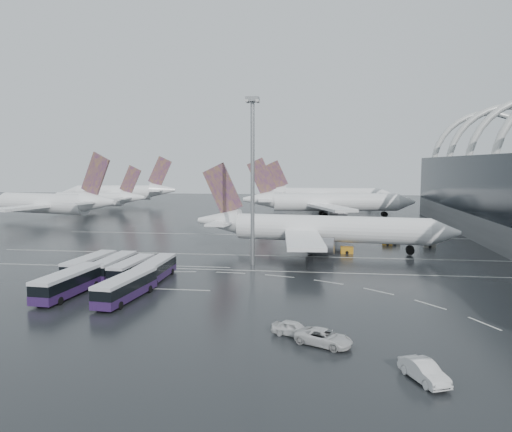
# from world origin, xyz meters

# --- Properties ---
(ground) EXTENTS (420.00, 420.00, 0.00)m
(ground) POSITION_xyz_m (0.00, 0.00, 0.00)
(ground) COLOR black
(ground) RESTS_ON ground
(lane_marking_near) EXTENTS (120.00, 0.25, 0.01)m
(lane_marking_near) POSITION_xyz_m (0.00, -2.00, 0.01)
(lane_marking_near) COLOR silver
(lane_marking_near) RESTS_ON ground
(lane_marking_mid) EXTENTS (120.00, 0.25, 0.01)m
(lane_marking_mid) POSITION_xyz_m (0.00, 12.00, 0.01)
(lane_marking_mid) COLOR silver
(lane_marking_mid) RESTS_ON ground
(lane_marking_far) EXTENTS (120.00, 0.25, 0.01)m
(lane_marking_far) POSITION_xyz_m (0.00, 40.00, 0.01)
(lane_marking_far) COLOR silver
(lane_marking_far) RESTS_ON ground
(bus_bay_line_south) EXTENTS (28.00, 0.25, 0.01)m
(bus_bay_line_south) POSITION_xyz_m (-24.00, -16.00, 0.01)
(bus_bay_line_south) COLOR silver
(bus_bay_line_south) RESTS_ON ground
(bus_bay_line_north) EXTENTS (28.00, 0.25, 0.01)m
(bus_bay_line_north) POSITION_xyz_m (-24.00, 0.00, 0.01)
(bus_bay_line_north) COLOR silver
(bus_bay_line_north) RESTS_ON ground
(airliner_main) EXTENTS (53.93, 46.94, 18.26)m
(airliner_main) POSITION_xyz_m (4.84, 18.47, 4.57)
(airliner_main) COLOR white
(airliner_main) RESTS_ON ground
(airliner_gate_b) EXTENTS (57.78, 51.41, 20.08)m
(airliner_gate_b) POSITION_xyz_m (7.58, 83.16, 5.02)
(airliner_gate_b) COLOR white
(airliner_gate_b) RESTS_ON ground
(airliner_gate_c) EXTENTS (54.57, 50.52, 19.50)m
(airliner_gate_c) POSITION_xyz_m (7.60, 126.41, 4.88)
(airliner_gate_c) COLOR white
(airliner_gate_c) RESTS_ON ground
(jet_remote_west) EXTENTS (49.14, 39.85, 21.53)m
(jet_remote_west) POSITION_xyz_m (-77.47, 61.38, 5.56)
(jet_remote_west) COLOR white
(jet_remote_west) RESTS_ON ground
(jet_remote_mid) EXTENTS (39.99, 32.16, 17.50)m
(jet_remote_mid) POSITION_xyz_m (-78.79, 95.10, 4.52)
(jet_remote_mid) COLOR white
(jet_remote_mid) RESTS_ON ground
(jet_remote_far) EXTENTS (49.07, 39.63, 21.34)m
(jet_remote_far) POSITION_xyz_m (-80.30, 123.21, 5.51)
(jet_remote_far) COLOR white
(jet_remote_far) RESTS_ON ground
(bus_row_near_a) EXTENTS (3.85, 12.88, 3.13)m
(bus_row_near_a) POSITION_xyz_m (-31.32, -9.07, 1.72)
(bus_row_near_a) COLOR #28123A
(bus_row_near_a) RESTS_ON ground
(bus_row_near_b) EXTENTS (3.28, 12.60, 3.08)m
(bus_row_near_b) POSITION_xyz_m (-27.33, -9.11, 1.69)
(bus_row_near_b) COLOR #28123A
(bus_row_near_b) RESTS_ON ground
(bus_row_near_c) EXTENTS (3.46, 12.17, 2.96)m
(bus_row_near_c) POSITION_xyz_m (-23.78, -10.42, 1.63)
(bus_row_near_c) COLOR #28123A
(bus_row_near_c) RESTS_ON ground
(bus_row_near_d) EXTENTS (3.10, 12.62, 3.10)m
(bus_row_near_d) POSITION_xyz_m (-19.83, -10.58, 1.70)
(bus_row_near_d) COLOR #28123A
(bus_row_near_d) RESTS_ON ground
(bus_row_far_a) EXTENTS (4.18, 13.81, 3.35)m
(bus_row_far_a) POSITION_xyz_m (-28.58, -21.06, 1.84)
(bus_row_far_a) COLOR #28123A
(bus_row_far_a) RESTS_ON ground
(bus_row_far_c) EXTENTS (4.31, 13.27, 3.21)m
(bus_row_far_c) POSITION_xyz_m (-20.01, -22.12, 1.76)
(bus_row_far_c) COLOR #28123A
(bus_row_far_c) RESTS_ON ground
(van_curve_a) EXTENTS (6.38, 4.97, 1.61)m
(van_curve_a) POSITION_xyz_m (5.87, -35.60, 0.81)
(van_curve_a) COLOR silver
(van_curve_a) RESTS_ON ground
(van_curve_b) EXTENTS (5.01, 3.40, 1.58)m
(van_curve_b) POSITION_xyz_m (2.76, -33.23, 0.79)
(van_curve_b) COLOR silver
(van_curve_b) RESTS_ON ground
(van_curve_c) EXTENTS (3.75, 5.52, 1.72)m
(van_curve_c) POSITION_xyz_m (14.07, -42.82, 0.86)
(van_curve_c) COLOR silver
(van_curve_c) RESTS_ON ground
(floodlight_mast) EXTENTS (2.26, 2.26, 29.48)m
(floodlight_mast) POSITION_xyz_m (-6.48, 3.05, 18.54)
(floodlight_mast) COLOR gray
(floodlight_mast) RESTS_ON ground
(gse_cart_belly_b) EXTENTS (2.36, 1.39, 1.28)m
(gse_cart_belly_b) POSITION_xyz_m (21.95, 28.88, 0.64)
(gse_cart_belly_b) COLOR slate
(gse_cart_belly_b) RESTS_ON ground
(gse_cart_belly_c) EXTENTS (2.48, 1.47, 1.35)m
(gse_cart_belly_c) POSITION_xyz_m (10.88, 16.59, 0.68)
(gse_cart_belly_c) COLOR #C4811A
(gse_cart_belly_c) RESTS_ON ground
(gse_cart_belly_d) EXTENTS (2.35, 1.39, 1.28)m
(gse_cart_belly_d) POSITION_xyz_m (28.89, 25.84, 0.64)
(gse_cart_belly_d) COLOR slate
(gse_cart_belly_d) RESTS_ON ground
(gse_cart_belly_e) EXTENTS (2.08, 1.23, 1.14)m
(gse_cart_belly_e) POSITION_xyz_m (20.35, 28.28, 0.57)
(gse_cart_belly_e) COLOR #C4811A
(gse_cart_belly_e) RESTS_ON ground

